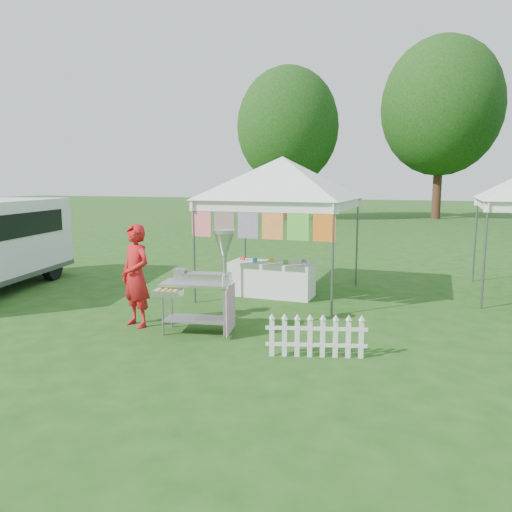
% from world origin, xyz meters
% --- Properties ---
extents(ground, '(120.00, 120.00, 0.00)m').
position_xyz_m(ground, '(0.00, 0.00, 0.00)').
color(ground, '#1D4513').
rests_on(ground, ground).
extents(canopy_main, '(4.24, 4.24, 3.45)m').
position_xyz_m(canopy_main, '(0.00, 3.49, 2.99)').
color(canopy_main, '#59595E').
rests_on(canopy_main, ground).
extents(tree_left, '(6.40, 6.40, 9.53)m').
position_xyz_m(tree_left, '(-6.00, 24.00, 5.83)').
color(tree_left, '#371F14').
rests_on(tree_left, ground).
extents(tree_mid, '(7.60, 7.60, 11.52)m').
position_xyz_m(tree_mid, '(3.00, 28.00, 7.14)').
color(tree_mid, '#371F14').
rests_on(tree_mid, ground).
extents(donut_cart, '(1.25, 1.06, 1.71)m').
position_xyz_m(donut_cart, '(-0.27, 0.28, 1.01)').
color(donut_cart, gray).
rests_on(donut_cart, ground).
extents(vendor, '(0.75, 0.63, 1.76)m').
position_xyz_m(vendor, '(-1.60, 0.25, 0.88)').
color(vendor, red).
rests_on(vendor, ground).
extents(picket_fence, '(1.39, 0.42, 0.56)m').
position_xyz_m(picket_fence, '(1.67, -0.21, 0.29)').
color(picket_fence, silver).
rests_on(picket_fence, ground).
extents(display_table, '(1.80, 0.70, 0.74)m').
position_xyz_m(display_table, '(-0.14, 3.20, 0.37)').
color(display_table, white).
rests_on(display_table, ground).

